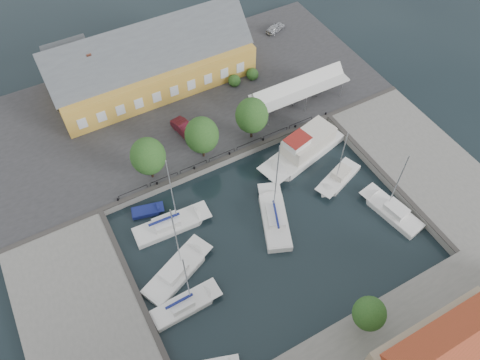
{
  "coord_description": "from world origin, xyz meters",
  "views": [
    {
      "loc": [
        -16.77,
        -24.44,
        46.4
      ],
      "look_at": [
        0.0,
        6.0,
        1.5
      ],
      "focal_mm": 35.0,
      "sensor_mm": 36.0,
      "label": 1
    }
  ],
  "objects_px": {
    "west_boat_a": "(170,226)",
    "launch_nw": "(147,212)",
    "warehouse": "(147,64)",
    "east_boat_b": "(338,178)",
    "trawler": "(304,149)",
    "west_boat_c": "(177,272)",
    "car_silver": "(275,28)",
    "east_boat_c": "(392,212)",
    "west_boat_d": "(185,306)",
    "tent_canopy": "(300,88)",
    "center_sailboat": "(274,219)",
    "car_red": "(185,130)"
  },
  "relations": [
    {
      "from": "warehouse",
      "to": "east_boat_b",
      "type": "bearing_deg",
      "value": -62.86
    },
    {
      "from": "trawler",
      "to": "west_boat_a",
      "type": "distance_m",
      "value": 19.92
    },
    {
      "from": "warehouse",
      "to": "car_silver",
      "type": "relative_size",
      "value": 7.82
    },
    {
      "from": "west_boat_a",
      "to": "east_boat_b",
      "type": "bearing_deg",
      "value": -10.06
    },
    {
      "from": "west_boat_a",
      "to": "west_boat_d",
      "type": "xyz_separation_m",
      "value": [
        -2.62,
        -9.69,
        0.0
      ]
    },
    {
      "from": "tent_canopy",
      "to": "east_boat_b",
      "type": "height_order",
      "value": "east_boat_b"
    },
    {
      "from": "launch_nw",
      "to": "east_boat_c",
      "type": "bearing_deg",
      "value": -29.26
    },
    {
      "from": "center_sailboat",
      "to": "car_red",
      "type": "bearing_deg",
      "value": 101.88
    },
    {
      "from": "car_silver",
      "to": "center_sailboat",
      "type": "xyz_separation_m",
      "value": [
        -18.91,
        -30.73,
        -1.26
      ]
    },
    {
      "from": "tent_canopy",
      "to": "west_boat_a",
      "type": "bearing_deg",
      "value": -158.03
    },
    {
      "from": "tent_canopy",
      "to": "west_boat_c",
      "type": "bearing_deg",
      "value": -148.97
    },
    {
      "from": "car_silver",
      "to": "west_boat_a",
      "type": "distance_m",
      "value": 39.46
    },
    {
      "from": "car_silver",
      "to": "launch_nw",
      "type": "relative_size",
      "value": 0.9
    },
    {
      "from": "west_boat_d",
      "to": "warehouse",
      "type": "bearing_deg",
      "value": 73.4
    },
    {
      "from": "warehouse",
      "to": "west_boat_a",
      "type": "distance_m",
      "value": 24.94
    },
    {
      "from": "car_silver",
      "to": "east_boat_c",
      "type": "bearing_deg",
      "value": 150.04
    },
    {
      "from": "center_sailboat",
      "to": "west_boat_d",
      "type": "relative_size",
      "value": 1.24
    },
    {
      "from": "west_boat_c",
      "to": "car_silver",
      "type": "bearing_deg",
      "value": 44.74
    },
    {
      "from": "warehouse",
      "to": "center_sailboat",
      "type": "bearing_deg",
      "value": -82.47
    },
    {
      "from": "east_boat_c",
      "to": "launch_nw",
      "type": "relative_size",
      "value": 2.57
    },
    {
      "from": "west_boat_c",
      "to": "west_boat_d",
      "type": "distance_m",
      "value": 3.95
    },
    {
      "from": "east_boat_b",
      "to": "launch_nw",
      "type": "relative_size",
      "value": 2.4
    },
    {
      "from": "east_boat_c",
      "to": "tent_canopy",
      "type": "bearing_deg",
      "value": 89.83
    },
    {
      "from": "tent_canopy",
      "to": "west_boat_d",
      "type": "xyz_separation_m",
      "value": [
        -26.49,
        -19.32,
        -3.41
      ]
    },
    {
      "from": "east_boat_c",
      "to": "west_boat_c",
      "type": "relative_size",
      "value": 0.88
    },
    {
      "from": "east_boat_b",
      "to": "west_boat_a",
      "type": "relative_size",
      "value": 0.81
    },
    {
      "from": "east_boat_b",
      "to": "east_boat_c",
      "type": "distance_m",
      "value": 7.64
    },
    {
      "from": "car_silver",
      "to": "car_red",
      "type": "xyz_separation_m",
      "value": [
        -22.45,
        -13.88,
        0.17
      ]
    },
    {
      "from": "west_boat_a",
      "to": "launch_nw",
      "type": "relative_size",
      "value": 2.97
    },
    {
      "from": "trawler",
      "to": "west_boat_d",
      "type": "bearing_deg",
      "value": -152.69
    },
    {
      "from": "east_boat_c",
      "to": "trawler",
      "type": "bearing_deg",
      "value": 107.26
    },
    {
      "from": "tent_canopy",
      "to": "east_boat_b",
      "type": "bearing_deg",
      "value": -101.09
    },
    {
      "from": "trawler",
      "to": "west_boat_a",
      "type": "xyz_separation_m",
      "value": [
        -19.81,
        -1.9,
        -0.75
      ]
    },
    {
      "from": "warehouse",
      "to": "tent_canopy",
      "type": "xyz_separation_m",
      "value": [
        16.6,
        -13.86,
        -0.74
      ]
    },
    {
      "from": "west_boat_c",
      "to": "west_boat_a",
      "type": "bearing_deg",
      "value": 72.77
    },
    {
      "from": "center_sailboat",
      "to": "west_boat_d",
      "type": "bearing_deg",
      "value": -161.35
    },
    {
      "from": "west_boat_d",
      "to": "trawler",
      "type": "bearing_deg",
      "value": 27.31
    },
    {
      "from": "trawler",
      "to": "west_boat_c",
      "type": "xyz_separation_m",
      "value": [
        -21.62,
        -7.71,
        -0.76
      ]
    },
    {
      "from": "east_boat_b",
      "to": "east_boat_c",
      "type": "relative_size",
      "value": 0.94
    },
    {
      "from": "trawler",
      "to": "west_boat_c",
      "type": "height_order",
      "value": "west_boat_c"
    },
    {
      "from": "warehouse",
      "to": "tent_canopy",
      "type": "height_order",
      "value": "warehouse"
    },
    {
      "from": "west_boat_c",
      "to": "car_red",
      "type": "bearing_deg",
      "value": 62.12
    },
    {
      "from": "car_red",
      "to": "trawler",
      "type": "distance_m",
      "value": 15.8
    },
    {
      "from": "center_sailboat",
      "to": "east_boat_c",
      "type": "relative_size",
      "value": 1.22
    },
    {
      "from": "car_red",
      "to": "east_boat_c",
      "type": "xyz_separation_m",
      "value": [
        16.31,
        -22.73,
        -1.53
      ]
    },
    {
      "from": "east_boat_b",
      "to": "east_boat_c",
      "type": "height_order",
      "value": "east_boat_c"
    },
    {
      "from": "trawler",
      "to": "launch_nw",
      "type": "height_order",
      "value": "trawler"
    },
    {
      "from": "west_boat_a",
      "to": "launch_nw",
      "type": "xyz_separation_m",
      "value": [
        -1.58,
        3.25,
        -0.18
      ]
    },
    {
      "from": "car_red",
      "to": "launch_nw",
      "type": "xyz_separation_m",
      "value": [
        -9.08,
        -8.51,
        -1.7
      ]
    },
    {
      "from": "car_red",
      "to": "trawler",
      "type": "relative_size",
      "value": 0.36
    }
  ]
}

